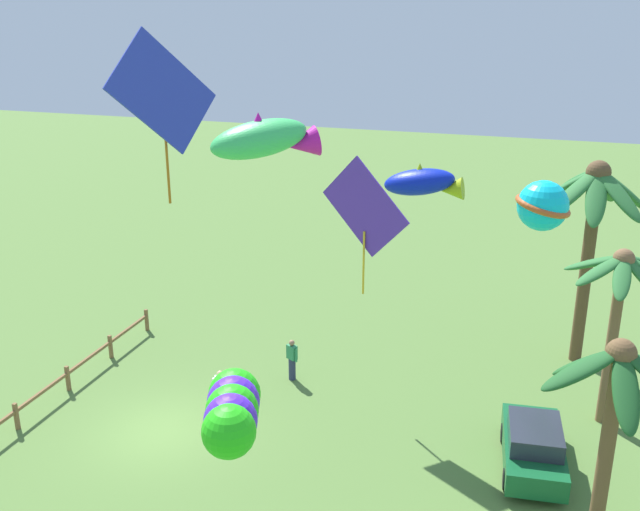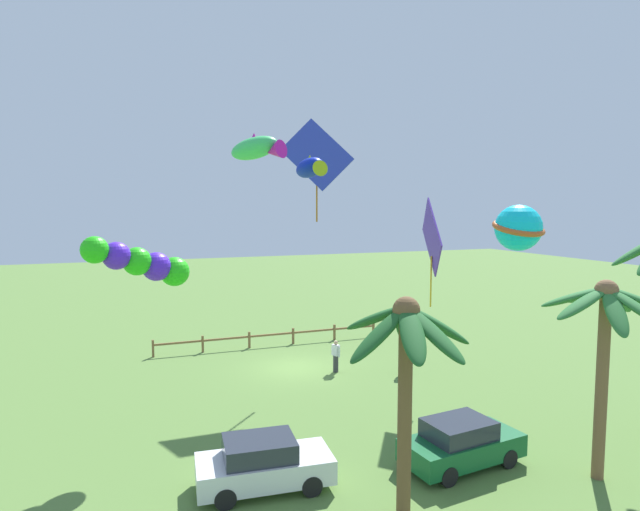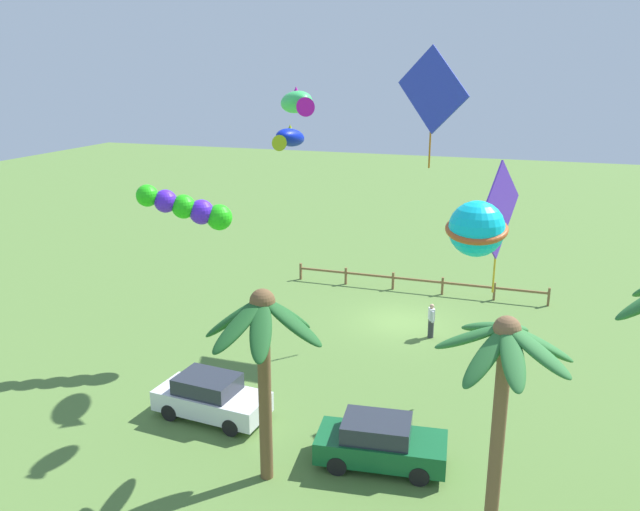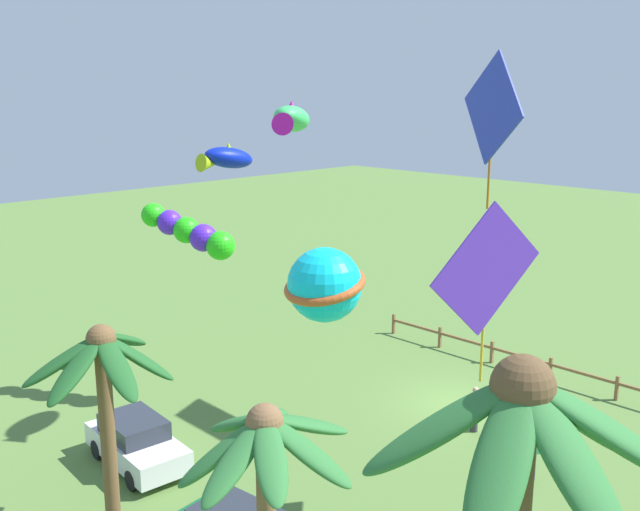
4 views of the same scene
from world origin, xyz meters
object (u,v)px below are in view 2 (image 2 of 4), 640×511
at_px(parked_car_0, 461,443).
at_px(spectator_0, 403,358).
at_px(kite_fish_2, 257,148).
at_px(kite_ball_4, 518,228).
at_px(kite_diamond_5, 432,239).
at_px(palm_tree_1, 407,349).
at_px(parked_car_1, 263,464).
at_px(kite_tube_0, 142,263).
at_px(spectator_1, 336,356).
at_px(palm_tree_0, 605,324).
at_px(kite_diamond_3, 317,156).
at_px(kite_fish_1, 311,168).

height_order(parked_car_0, spectator_0, spectator_0).
bearing_deg(kite_fish_2, kite_ball_4, 141.37).
xyz_separation_m(kite_fish_2, kite_diamond_5, (-7.56, 0.30, -3.56)).
relative_size(palm_tree_1, spectator_0, 3.69).
relative_size(parked_car_1, kite_tube_0, 1.16).
xyz_separation_m(spectator_1, kite_diamond_5, (-2.74, 4.15, 6.00)).
bearing_deg(spectator_0, parked_car_0, 71.96).
distance_m(palm_tree_0, kite_fish_2, 13.12).
xyz_separation_m(parked_car_0, kite_ball_4, (-2.37, -0.47, 6.73)).
xyz_separation_m(palm_tree_0, spectator_1, (3.55, -12.24, -3.92)).
height_order(kite_tube_0, kite_fish_2, kite_fish_2).
bearing_deg(parked_car_1, parked_car_0, 171.78).
bearing_deg(spectator_0, palm_tree_0, 93.20).
relative_size(spectator_0, kite_diamond_3, 0.31).
relative_size(kite_ball_4, kite_diamond_5, 0.36).
bearing_deg(parked_car_0, kite_diamond_3, -86.39).
height_order(palm_tree_1, kite_tube_0, kite_tube_0).
distance_m(palm_tree_1, kite_fish_2, 10.11).
bearing_deg(kite_diamond_3, kite_tube_0, 35.02).
bearing_deg(kite_ball_4, spectator_1, -75.67).
height_order(spectator_1, kite_fish_1, kite_fish_1).
xyz_separation_m(palm_tree_0, kite_fish_1, (7.40, -5.03, 4.70)).
xyz_separation_m(parked_car_0, spectator_0, (-2.83, -8.70, 0.06)).
relative_size(palm_tree_1, kite_diamond_5, 1.24).
distance_m(palm_tree_0, kite_tube_0, 14.71).
height_order(palm_tree_1, spectator_0, palm_tree_1).
distance_m(palm_tree_0, kite_ball_4, 3.90).
distance_m(spectator_0, kite_fish_1, 12.39).
distance_m(spectator_1, kite_fish_1, 11.88).
relative_size(palm_tree_0, parked_car_1, 1.50).
distance_m(parked_car_0, kite_tube_0, 11.97).
bearing_deg(kite_fish_1, kite_ball_4, 158.63).
relative_size(spectator_0, kite_ball_4, 0.93).
height_order(palm_tree_0, kite_fish_2, kite_fish_2).
height_order(kite_tube_0, kite_diamond_3, kite_diamond_3).
bearing_deg(kite_tube_0, kite_diamond_5, -176.53).
height_order(kite_fish_1, kite_diamond_3, kite_diamond_3).
bearing_deg(palm_tree_0, kite_diamond_3, -72.71).
bearing_deg(palm_tree_0, spectator_1, -73.84).
relative_size(parked_car_1, kite_diamond_5, 0.85).
xyz_separation_m(kite_fish_2, kite_ball_4, (-7.30, 5.83, -2.89)).
xyz_separation_m(palm_tree_0, kite_fish_2, (8.37, -8.38, 5.64)).
distance_m(spectator_1, kite_diamond_5, 7.80).
height_order(palm_tree_1, kite_fish_2, kite_fish_2).
xyz_separation_m(kite_diamond_3, kite_ball_4, (-3.07, 10.77, -3.20)).
relative_size(kite_diamond_3, kite_ball_4, 3.02).
bearing_deg(kite_tube_0, palm_tree_1, 131.53).
xyz_separation_m(spectator_0, kite_diamond_3, (3.54, -2.54, 9.86)).
bearing_deg(kite_diamond_5, parked_car_1, 30.17).
bearing_deg(parked_car_1, palm_tree_0, 162.84).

